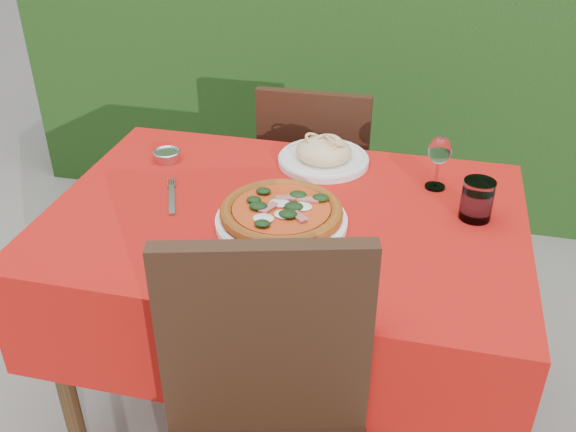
% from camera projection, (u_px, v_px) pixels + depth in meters
% --- Properties ---
extents(ground, '(60.00, 60.00, 0.00)m').
position_uv_depth(ground, '(286.00, 407.00, 2.10)').
color(ground, slate).
rests_on(ground, ground).
extents(hedge, '(3.20, 0.55, 1.78)m').
position_uv_depth(hedge, '(365.00, 9.00, 2.91)').
color(hedge, black).
rests_on(hedge, ground).
extents(dining_table, '(1.26, 0.86, 0.75)m').
position_uv_depth(dining_table, '(285.00, 258.00, 1.79)').
color(dining_table, '#402A14').
rests_on(dining_table, ground).
extents(chair_far, '(0.40, 0.40, 0.87)m').
position_uv_depth(chair_far, '(316.00, 178.00, 2.40)').
color(chair_far, black).
rests_on(chair_far, ground).
extents(pizza_plate, '(0.34, 0.34, 0.06)m').
position_uv_depth(pizza_plate, '(281.00, 214.00, 1.64)').
color(pizza_plate, white).
rests_on(pizza_plate, dining_table).
extents(pasta_plate, '(0.28, 0.28, 0.08)m').
position_uv_depth(pasta_plate, '(324.00, 155.00, 1.94)').
color(pasta_plate, silver).
rests_on(pasta_plate, dining_table).
extents(water_glass, '(0.08, 0.08, 0.11)m').
position_uv_depth(water_glass, '(477.00, 202.00, 1.66)').
color(water_glass, silver).
rests_on(water_glass, dining_table).
extents(wine_glass, '(0.06, 0.06, 0.16)m').
position_uv_depth(wine_glass, '(440.00, 152.00, 1.77)').
color(wine_glass, white).
rests_on(wine_glass, dining_table).
extents(fork, '(0.11, 0.21, 0.01)m').
position_uv_depth(fork, '(172.00, 199.00, 1.76)').
color(fork, '#AFB0B6').
rests_on(fork, dining_table).
extents(steel_ramekin, '(0.08, 0.08, 0.03)m').
position_uv_depth(steel_ramekin, '(167.00, 156.00, 1.97)').
color(steel_ramekin, '#BBBCC3').
rests_on(steel_ramekin, dining_table).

